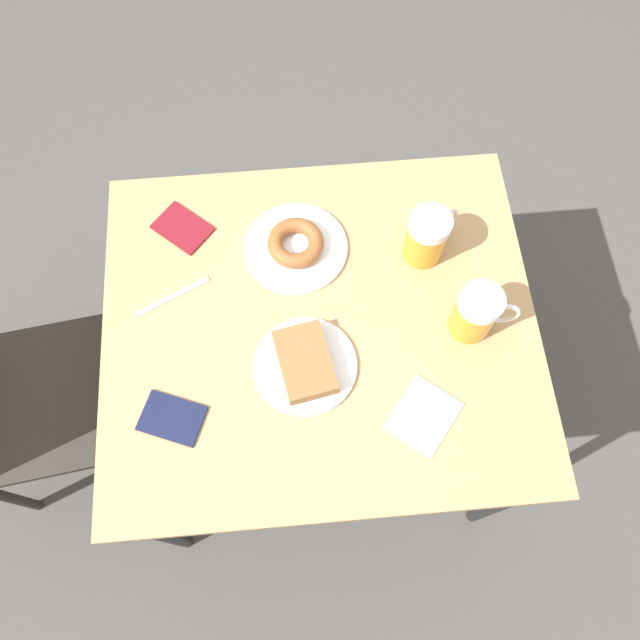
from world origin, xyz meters
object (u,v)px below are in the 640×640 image
object	(u,v)px
beer_mug_center	(477,313)
passport_near_edge	(172,418)
plate_with_donut	(296,245)
fork	(173,297)
beer_mug_left	(427,236)
napkin_folded	(424,416)
plate_with_cake	(305,364)
passport_far_edge	(182,228)

from	to	relation	value
beer_mug_center	passport_near_edge	xyz separation A→B (m)	(-0.15, 0.65, -0.07)
plate_with_donut	fork	world-z (taller)	plate_with_donut
fork	beer_mug_center	bearing A→B (deg)	-100.88
passport_near_edge	beer_mug_center	bearing A→B (deg)	-76.71
beer_mug_left	napkin_folded	world-z (taller)	beer_mug_left
plate_with_cake	napkin_folded	distance (m)	0.27
napkin_folded	passport_far_edge	size ratio (longest dim) A/B	1.16
beer_mug_center	fork	bearing A→B (deg)	79.12
beer_mug_center	fork	distance (m)	0.66
plate_with_donut	beer_mug_left	world-z (taller)	beer_mug_left
fork	passport_far_edge	distance (m)	0.18
beer_mug_center	napkin_folded	world-z (taller)	beer_mug_center
plate_with_donut	beer_mug_center	bearing A→B (deg)	-121.34
plate_with_cake	passport_far_edge	xyz separation A→B (m)	(0.36, 0.26, -0.02)
fork	passport_near_edge	bearing A→B (deg)	179.85
beer_mug_left	plate_with_cake	bearing A→B (deg)	131.14
plate_with_cake	plate_with_donut	bearing A→B (deg)	-0.13
beer_mug_left	passport_far_edge	bearing A→B (deg)	78.85
plate_with_donut	beer_mug_center	distance (m)	0.43
plate_with_donut	passport_near_edge	distance (m)	0.47
beer_mug_left	passport_far_edge	size ratio (longest dim) A/B	0.90
plate_with_cake	fork	bearing A→B (deg)	56.22
plate_with_cake	napkin_folded	bearing A→B (deg)	-118.61
plate_with_cake	passport_near_edge	size ratio (longest dim) A/B	1.47
beer_mug_center	passport_far_edge	bearing A→B (deg)	64.45
plate_with_donut	passport_near_edge	bearing A→B (deg)	143.03
plate_with_cake	fork	world-z (taller)	plate_with_cake
plate_with_cake	beer_mug_center	distance (m)	0.37
plate_with_donut	plate_with_cake	bearing A→B (deg)	179.87
plate_with_cake	plate_with_donut	distance (m)	0.29
plate_with_donut	passport_far_edge	distance (m)	0.27
plate_with_donut	passport_far_edge	xyz separation A→B (m)	(0.08, 0.26, -0.01)
passport_far_edge	plate_with_cake	bearing A→B (deg)	-144.39
plate_with_cake	fork	distance (m)	0.34
beer_mug_left	beer_mug_center	xyz separation A→B (m)	(-0.19, -0.07, 0.00)
napkin_folded	beer_mug_left	bearing A→B (deg)	-8.37
plate_with_cake	passport_near_edge	distance (m)	0.30
plate_with_donut	beer_mug_left	xyz separation A→B (m)	(-0.03, -0.29, 0.05)
beer_mug_left	plate_with_donut	bearing A→B (deg)	83.74
plate_with_donut	passport_far_edge	world-z (taller)	plate_with_donut
beer_mug_left	passport_far_edge	world-z (taller)	beer_mug_left
beer_mug_center	beer_mug_left	bearing A→B (deg)	21.42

